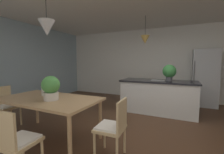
% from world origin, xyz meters
% --- Properties ---
extents(ground_plane, '(10.00, 8.40, 0.04)m').
position_xyz_m(ground_plane, '(0.00, 0.00, -0.02)').
color(ground_plane, '#4C301E').
extents(wall_back_kitchen, '(10.00, 0.12, 2.70)m').
position_xyz_m(wall_back_kitchen, '(0.00, 3.26, 1.35)').
color(wall_back_kitchen, white).
rests_on(wall_back_kitchen, ground_plane).
extents(window_wall_left_glazing, '(0.06, 8.40, 2.70)m').
position_xyz_m(window_wall_left_glazing, '(-4.06, 0.00, 1.35)').
color(window_wall_left_glazing, '#9EB7C6').
rests_on(window_wall_left_glazing, ground_plane).
extents(dining_table, '(1.83, 0.98, 0.76)m').
position_xyz_m(dining_table, '(-1.48, -0.84, 0.69)').
color(dining_table, tan).
rests_on(dining_table, ground_plane).
extents(chair_near_right, '(0.43, 0.43, 0.87)m').
position_xyz_m(chair_near_right, '(-1.07, -1.70, 0.47)').
color(chair_near_right, tan).
rests_on(chair_near_right, ground_plane).
extents(chair_window_end, '(0.40, 0.40, 0.87)m').
position_xyz_m(chair_window_end, '(-2.77, -0.84, 0.47)').
color(chair_window_end, tan).
rests_on(chair_window_end, ground_plane).
extents(chair_kitchen_end, '(0.42, 0.42, 0.87)m').
position_xyz_m(chair_kitchen_end, '(-0.20, -0.83, 0.47)').
color(chair_kitchen_end, tan).
rests_on(chair_kitchen_end, ground_plane).
extents(kitchen_island, '(2.02, 0.83, 0.91)m').
position_xyz_m(kitchen_island, '(0.09, 1.54, 0.46)').
color(kitchen_island, silver).
rests_on(kitchen_island, ground_plane).
extents(refrigerator, '(0.72, 0.67, 1.81)m').
position_xyz_m(refrigerator, '(1.35, 2.86, 0.91)').
color(refrigerator, '#B2B5B7').
rests_on(refrigerator, ground_plane).
extents(pendant_over_table, '(0.26, 0.26, 0.88)m').
position_xyz_m(pendant_over_table, '(-1.33, -0.94, 1.95)').
color(pendant_over_table, black).
extents(pendant_over_island_main, '(0.25, 0.25, 0.78)m').
position_xyz_m(pendant_over_island_main, '(-0.30, 1.54, 2.04)').
color(pendant_over_island_main, black).
extents(potted_plant_on_island, '(0.35, 0.35, 0.44)m').
position_xyz_m(potted_plant_on_island, '(0.37, 1.54, 1.15)').
color(potted_plant_on_island, '#4C4C51').
rests_on(potted_plant_on_island, kitchen_island).
extents(potted_plant_on_table, '(0.30, 0.30, 0.41)m').
position_xyz_m(potted_plant_on_table, '(-1.33, -0.91, 0.97)').
color(potted_plant_on_table, beige).
rests_on(potted_plant_on_table, dining_table).
extents(vase_on_dining_table, '(0.13, 0.13, 0.24)m').
position_xyz_m(vase_on_dining_table, '(-1.71, -0.70, 0.87)').
color(vase_on_dining_table, silver).
rests_on(vase_on_dining_table, dining_table).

